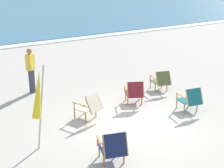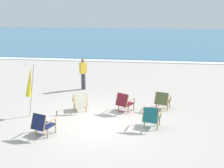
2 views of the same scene
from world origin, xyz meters
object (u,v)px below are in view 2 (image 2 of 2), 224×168
Objects in this scene: beach_chair_far_center at (124,102)px; umbrella_furled_yellow at (30,82)px; beach_chair_back_right at (162,100)px; beach_chair_mid_center at (80,101)px; beach_chair_front_left at (151,117)px; beach_chair_back_left at (42,124)px; person_near_chairs at (83,74)px.

umbrella_furled_yellow reaches higher than beach_chair_far_center.
beach_chair_back_right is at bearing 14.89° from umbrella_furled_yellow.
beach_chair_far_center is at bearing 5.49° from beach_chair_mid_center.
beach_chair_front_left is 0.98× the size of beach_chair_back_left.
umbrella_furled_yellow is 1.29× the size of person_near_chairs.
beach_chair_front_left reaches higher than beach_chair_mid_center.
person_near_chairs is at bearing 73.30° from umbrella_furled_yellow.
beach_chair_front_left is at bearing -6.45° from umbrella_furled_yellow.
umbrella_furled_yellow is (-1.76, -0.74, 0.95)m from beach_chair_mid_center.
umbrella_furled_yellow is (-3.56, -0.91, 0.95)m from beach_chair_far_center.
beach_chair_far_center is 3.52m from beach_chair_back_left.
beach_chair_mid_center is 1.08× the size of beach_chair_front_left.
person_near_chairs is at bearing 147.93° from beach_chair_back_right.
beach_chair_mid_center is 2.13m from umbrella_furled_yellow.
beach_chair_back_right is 3.41m from beach_chair_mid_center.
beach_chair_far_center is 0.53× the size of person_near_chairs.
umbrella_furled_yellow is at bearing -106.70° from person_near_chairs.
person_near_chairs is (-3.48, 4.37, 0.41)m from beach_chair_front_left.
beach_chair_back_right is at bearing 10.56° from beach_chair_mid_center.
beach_chair_far_center is at bearing 126.85° from beach_chair_front_left.
beach_chair_mid_center is 2.41m from beach_chair_back_left.
umbrella_furled_yellow reaches higher than beach_chair_front_left.
person_near_chairs is (1.15, 3.84, -0.54)m from umbrella_furled_yellow.
beach_chair_far_center is 0.41× the size of umbrella_furled_yellow.
beach_chair_far_center reaches higher than beach_chair_back_right.
beach_chair_mid_center is at bearing -174.51° from beach_chair_far_center.
beach_chair_back_right is 1.00× the size of beach_chair_mid_center.
beach_chair_mid_center is 1.06× the size of beach_chair_back_left.
beach_chair_front_left is 0.94× the size of beach_chair_far_center.
beach_chair_back_right is 1.02× the size of beach_chair_far_center.
person_near_chairs is (-3.96, 2.48, 0.41)m from beach_chair_back_right.
beach_chair_back_left is at bearing -163.57° from beach_chair_front_left.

